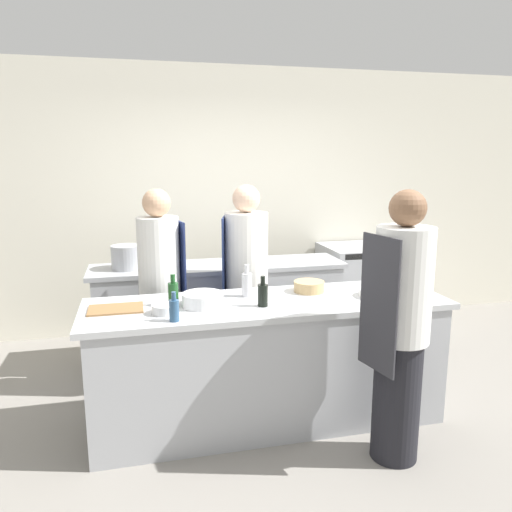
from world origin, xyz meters
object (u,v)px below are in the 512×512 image
(bottle_vinegar, at_px, (247,284))
(bowl_ceramic_blue, at_px, (203,300))
(bottle_cooking_oil, at_px, (263,294))
(stockpot, at_px, (127,257))
(bowl_mixing_large, at_px, (378,293))
(bottle_wine, at_px, (174,310))
(bowl_prep_small, at_px, (165,309))
(chef_at_prep_near, at_px, (400,329))
(bottle_olive_oil, at_px, (173,293))
(oven_range, at_px, (357,286))
(chef_at_pass_far, at_px, (246,283))
(chef_at_stove, at_px, (160,292))
(bowl_wooden_salad, at_px, (309,286))

(bottle_vinegar, relative_size, bowl_ceramic_blue, 0.85)
(bottle_cooking_oil, relative_size, stockpot, 0.76)
(bowl_mixing_large, distance_m, bowl_ceramic_blue, 1.25)
(bottle_cooking_oil, bearing_deg, bottle_wine, -164.17)
(bottle_vinegar, bearing_deg, stockpot, 126.97)
(bowl_prep_small, relative_size, stockpot, 0.60)
(chef_at_prep_near, distance_m, bottle_olive_oil, 1.47)
(oven_range, distance_m, bottle_cooking_oil, 2.45)
(bottle_wine, bearing_deg, bottle_cooking_oil, 15.83)
(bottle_vinegar, relative_size, stockpot, 0.86)
(bottle_vinegar, distance_m, stockpot, 1.39)
(bowl_prep_small, bearing_deg, bottle_vinegar, 23.62)
(chef_at_pass_far, relative_size, bottle_vinegar, 7.07)
(chef_at_stove, xyz_separation_m, bottle_cooking_oil, (0.64, -0.75, 0.14))
(chef_at_prep_near, relative_size, bowl_wooden_salad, 7.48)
(bottle_wine, height_order, bowl_prep_small, bottle_wine)
(oven_range, distance_m, bowl_ceramic_blue, 2.64)
(chef_at_pass_far, xyz_separation_m, bottle_vinegar, (-0.13, -0.62, 0.15))
(bowl_mixing_large, distance_m, bowl_prep_small, 1.50)
(bottle_cooking_oil, xyz_separation_m, bowl_ceramic_blue, (-0.39, 0.10, -0.04))
(chef_at_prep_near, relative_size, bowl_mixing_large, 6.43)
(bowl_mixing_large, xyz_separation_m, stockpot, (-1.75, 1.34, 0.08))
(bowl_ceramic_blue, bearing_deg, bowl_wooden_salad, 12.00)
(bowl_prep_small, height_order, bowl_wooden_salad, bowl_wooden_salad)
(chef_at_prep_near, bearing_deg, chef_at_pass_far, 12.70)
(bowl_wooden_salad, bearing_deg, bottle_olive_oil, -173.42)
(oven_range, xyz_separation_m, bowl_wooden_salad, (-1.13, -1.55, 0.47))
(chef_at_pass_far, xyz_separation_m, bottle_cooking_oil, (-0.08, -0.88, 0.14))
(chef_at_pass_far, distance_m, bottle_olive_oil, 0.99)
(bowl_prep_small, relative_size, bowl_wooden_salad, 0.72)
(bowl_mixing_large, xyz_separation_m, bowl_wooden_salad, (-0.43, 0.24, 0.01))
(bottle_olive_oil, bearing_deg, bottle_vinegar, 10.77)
(bowl_prep_small, bearing_deg, bottle_cooking_oil, 0.40)
(bottle_wine, bearing_deg, bottle_olive_oil, 86.38)
(bowl_prep_small, xyz_separation_m, stockpot, (-0.24, 1.38, 0.08))
(chef_at_prep_near, height_order, bowl_mixing_large, chef_at_prep_near)
(oven_range, distance_m, chef_at_prep_near, 2.53)
(bottle_wine, height_order, bowl_ceramic_blue, bottle_wine)
(chef_at_prep_near, relative_size, bowl_ceramic_blue, 6.16)
(chef_at_pass_far, xyz_separation_m, bottle_wine, (-0.68, -1.05, 0.14))
(stockpot, bearing_deg, chef_at_pass_far, -26.70)
(bottle_wine, distance_m, bowl_wooden_salad, 1.11)
(chef_at_prep_near, height_order, chef_at_pass_far, chef_at_prep_near)
(bottle_vinegar, bearing_deg, bottle_olive_oil, -169.23)
(chef_at_prep_near, relative_size, bottle_wine, 9.17)
(oven_range, relative_size, bowl_mixing_large, 3.46)
(chef_at_pass_far, distance_m, bowl_ceramic_blue, 0.92)
(chef_at_stove, bearing_deg, bowl_prep_small, -12.41)
(oven_range, relative_size, bottle_olive_oil, 4.22)
(oven_range, xyz_separation_m, bottle_vinegar, (-1.61, -1.57, 0.53))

